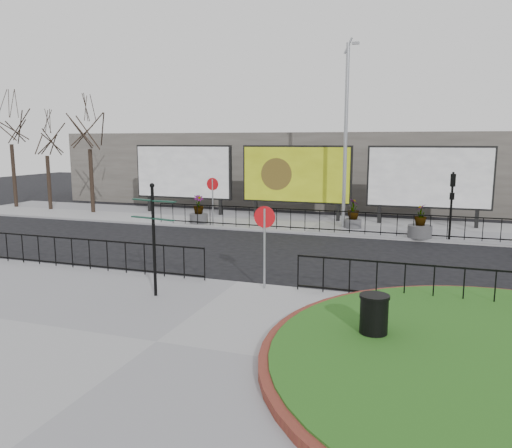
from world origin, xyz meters
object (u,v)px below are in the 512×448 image
at_px(billboard_mid, 296,175).
at_px(planter_b, 353,216).
at_px(lamp_post, 346,133).
at_px(planter_a, 199,213).
at_px(litter_bin, 374,319).
at_px(fingerpost_sign, 154,229).
at_px(planter_c, 420,226).

xyz_separation_m(billboard_mid, planter_b, (3.50, -1.97, -1.86)).
bearing_deg(lamp_post, planter_a, -170.81).
distance_m(lamp_post, planter_b, 4.11).
height_order(litter_bin, planter_a, planter_a).
height_order(fingerpost_sign, planter_c, fingerpost_sign).
height_order(lamp_post, planter_c, lamp_post).
relative_size(lamp_post, litter_bin, 8.58).
relative_size(fingerpost_sign, litter_bin, 2.98).
height_order(billboard_mid, planter_b, billboard_mid).
bearing_deg(planter_a, litter_bin, -51.68).
relative_size(litter_bin, planter_a, 0.72).
bearing_deg(fingerpost_sign, planter_c, 73.70).
distance_m(lamp_post, planter_a, 8.67).
xyz_separation_m(lamp_post, planter_a, (-7.51, -1.21, -4.16)).
height_order(litter_bin, planter_c, planter_c).
xyz_separation_m(billboard_mid, lamp_post, (3.01, -1.97, 2.23)).
distance_m(litter_bin, planter_c, 12.92).
relative_size(billboard_mid, litter_bin, 5.76).
distance_m(fingerpost_sign, planter_a, 12.71).
distance_m(planter_a, planter_b, 8.09).
bearing_deg(planter_b, billboard_mid, 150.61).
distance_m(planter_a, planter_c, 11.25).
bearing_deg(planter_c, lamp_post, 156.79).
distance_m(billboard_mid, planter_c, 7.88).
distance_m(fingerpost_sign, planter_c, 13.50).
xyz_separation_m(litter_bin, planter_a, (-10.50, 13.29, 0.00)).
xyz_separation_m(fingerpost_sign, planter_c, (6.94, 11.49, -1.42)).
height_order(fingerpost_sign, planter_a, fingerpost_sign).
xyz_separation_m(lamp_post, litter_bin, (2.99, -14.50, -4.16)).
bearing_deg(litter_bin, billboard_mid, 110.01).
relative_size(litter_bin, planter_c, 0.70).
bearing_deg(fingerpost_sign, lamp_post, 91.06).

